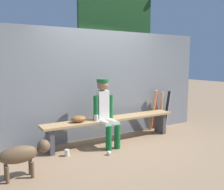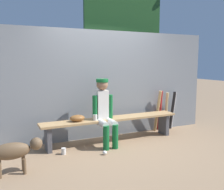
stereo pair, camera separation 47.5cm
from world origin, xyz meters
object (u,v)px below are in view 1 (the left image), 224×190
at_px(baseball, 109,153).
at_px(cup_on_ground, 67,153).
at_px(bat_aluminum_red, 155,110).
at_px(scoreboard, 119,25).
at_px(dog, 23,154).
at_px(dugout_bench, 112,123).
at_px(bat_wood_natural, 161,110).
at_px(cup_on_bench, 96,118).
at_px(player_seated, 106,110).
at_px(bat_wood_tan, 153,110).
at_px(bat_aluminum_silver, 167,109).
at_px(bat_aluminum_black, 167,109).
at_px(baseball_glove, 79,119).

relative_size(baseball, cup_on_ground, 0.67).
distance_m(bat_aluminum_red, baseball, 2.04).
relative_size(scoreboard, dog, 4.21).
xyz_separation_m(dugout_bench, scoreboard, (1.14, 1.58, 2.13)).
distance_m(bat_wood_natural, cup_on_bench, 1.93).
height_order(player_seated, scoreboard, scoreboard).
bearing_deg(cup_on_bench, scoreboard, 47.15).
height_order(player_seated, cup_on_bench, player_seated).
distance_m(player_seated, bat_wood_tan, 1.50).
bearing_deg(dog, bat_aluminum_red, 18.00).
bearing_deg(dog, bat_aluminum_silver, 16.04).
height_order(bat_aluminum_silver, cup_on_ground, bat_aluminum_silver).
relative_size(bat_aluminum_red, cup_on_bench, 8.33).
xyz_separation_m(player_seated, bat_wood_natural, (1.72, 0.39, -0.25)).
relative_size(bat_wood_tan, scoreboard, 0.27).
bearing_deg(player_seated, dugout_bench, 28.14).
relative_size(bat_wood_natural, bat_aluminum_black, 0.98).
bearing_deg(bat_wood_natural, dugout_bench, -169.50).
bearing_deg(dugout_bench, bat_wood_tan, 10.48).
xyz_separation_m(dugout_bench, cup_on_bench, (-0.38, -0.06, 0.16)).
distance_m(dugout_bench, player_seated, 0.38).
distance_m(dugout_bench, scoreboard, 2.88).
bearing_deg(bat_aluminum_silver, baseball_glove, -173.09).
height_order(dugout_bench, scoreboard, scoreboard).
relative_size(bat_wood_natural, bat_aluminum_silver, 1.00).
bearing_deg(bat_aluminum_silver, dugout_bench, -170.31).
relative_size(bat_wood_tan, bat_aluminum_silver, 1.08).
bearing_deg(bat_aluminum_red, bat_wood_natural, -10.61).
height_order(bat_aluminum_black, bat_aluminum_silver, bat_aluminum_black).
height_order(bat_aluminum_red, bat_wood_natural, bat_aluminum_red).
bearing_deg(player_seated, bat_wood_tan, 13.21).
relative_size(cup_on_ground, dog, 0.13).
bearing_deg(scoreboard, dog, -142.21).
bearing_deg(bat_wood_tan, bat_aluminum_black, 3.40).
xyz_separation_m(dugout_bench, bat_aluminum_black, (1.67, 0.25, 0.06)).
bearing_deg(player_seated, scoreboard, 51.45).
bearing_deg(player_seated, bat_wood_natural, 12.79).
height_order(player_seated, dog, player_seated).
xyz_separation_m(cup_on_bench, scoreboard, (1.52, 1.64, 1.97)).
height_order(player_seated, baseball_glove, player_seated).
bearing_deg(cup_on_bench, bat_aluminum_red, 11.93).
xyz_separation_m(dugout_bench, bat_wood_natural, (1.52, 0.28, 0.06)).
bearing_deg(bat_aluminum_red, bat_aluminum_black, -10.14).
distance_m(baseball, cup_on_ground, 0.71).
distance_m(bat_aluminum_silver, cup_on_ground, 2.86).
xyz_separation_m(baseball_glove, bat_aluminum_silver, (2.44, 0.30, -0.11)).
distance_m(dugout_bench, baseball, 0.80).
bearing_deg(scoreboard, bat_aluminum_red, -79.88).
bearing_deg(dog, bat_wood_natural, 16.78).
xyz_separation_m(dugout_bench, bat_aluminum_red, (1.37, 0.31, 0.08)).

